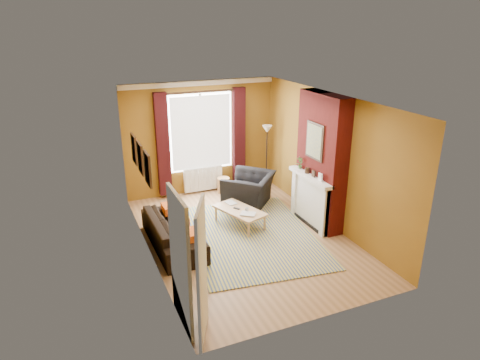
# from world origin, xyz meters

# --- Properties ---
(ground) EXTENTS (5.50, 5.50, 0.00)m
(ground) POSITION_xyz_m (0.00, 0.00, 0.00)
(ground) COLOR olive
(ground) RESTS_ON ground
(room_walls) EXTENTS (3.82, 5.54, 2.83)m
(room_walls) POSITION_xyz_m (0.63, 0.27, 1.38)
(room_walls) COLOR brown
(room_walls) RESTS_ON ground
(striped_rug) EXTENTS (2.87, 3.69, 0.02)m
(striped_rug) POSITION_xyz_m (0.14, -0.01, 0.01)
(striped_rug) COLOR #314A87
(striped_rug) RESTS_ON ground
(sofa) EXTENTS (0.84, 2.07, 0.60)m
(sofa) POSITION_xyz_m (-1.42, 0.23, 0.30)
(sofa) COLOR black
(sofa) RESTS_ON ground
(armchair) EXTENTS (1.54, 1.55, 0.76)m
(armchair) POSITION_xyz_m (0.73, 1.44, 0.38)
(armchair) COLOR black
(armchair) RESTS_ON ground
(coffee_table) EXTENTS (0.93, 1.28, 0.38)m
(coffee_table) POSITION_xyz_m (0.10, 0.50, 0.34)
(coffee_table) COLOR tan
(coffee_table) RESTS_ON ground
(wicker_stool) EXTENTS (0.35, 0.35, 0.39)m
(wicker_stool) POSITION_xyz_m (0.46, 2.40, 0.20)
(wicker_stool) COLOR #9E7244
(wicker_stool) RESTS_ON ground
(floor_lamp) EXTENTS (0.28, 0.28, 1.69)m
(floor_lamp) POSITION_xyz_m (1.55, 2.17, 1.34)
(floor_lamp) COLOR black
(floor_lamp) RESTS_ON ground
(book_a) EXTENTS (0.38, 0.36, 0.03)m
(book_a) POSITION_xyz_m (0.09, 0.11, 0.40)
(book_a) COLOR #999999
(book_a) RESTS_ON coffee_table
(book_b) EXTENTS (0.24, 0.30, 0.02)m
(book_b) POSITION_xyz_m (-0.05, 0.86, 0.39)
(book_b) COLOR #999999
(book_b) RESTS_ON coffee_table
(mug) EXTENTS (0.13, 0.13, 0.08)m
(mug) POSITION_xyz_m (0.19, 0.34, 0.43)
(mug) COLOR #999999
(mug) RESTS_ON coffee_table
(tv_remote) EXTENTS (0.12, 0.15, 0.02)m
(tv_remote) POSITION_xyz_m (0.05, 0.55, 0.39)
(tv_remote) COLOR black
(tv_remote) RESTS_ON coffee_table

